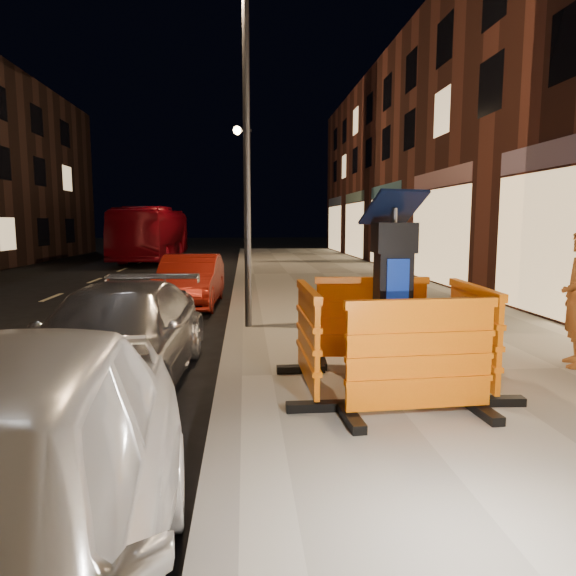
{
  "coord_description": "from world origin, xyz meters",
  "views": [
    {
      "loc": [
        0.21,
        -6.12,
        2.03
      ],
      "look_at": [
        0.8,
        1.0,
        1.1
      ],
      "focal_mm": 32.0,
      "sensor_mm": 36.0,
      "label": 1
    }
  ],
  "objects": [
    {
      "name": "car_red",
      "position": [
        -1.11,
        6.29,
        0.0
      ],
      "size": [
        1.46,
        3.8,
        1.23
      ],
      "primitive_type": "imported",
      "rotation": [
        0.0,
        0.0,
        -0.04
      ],
      "color": "maroon",
      "rests_on": "ground"
    },
    {
      "name": "parking_kiosk",
      "position": [
        1.84,
        -0.58,
        1.19
      ],
      "size": [
        0.67,
        0.67,
        2.09
      ],
      "primitive_type": "cube",
      "rotation": [
        0.0,
        0.0,
        -0.02
      ],
      "color": "black",
      "rests_on": "sidewalk"
    },
    {
      "name": "bus_doubledecker",
      "position": [
        -4.58,
        21.23,
        0.0
      ],
      "size": [
        2.46,
        9.92,
        2.75
      ],
      "primitive_type": "imported",
      "rotation": [
        0.0,
        0.0,
        -0.01
      ],
      "color": "maroon",
      "rests_on": "ground"
    },
    {
      "name": "car_silver",
      "position": [
        -1.37,
        0.21,
        0.0
      ],
      "size": [
        1.94,
        4.34,
        1.24
      ],
      "primitive_type": "imported",
      "rotation": [
        0.0,
        0.0,
        -0.05
      ],
      "color": "silver",
      "rests_on": "ground"
    },
    {
      "name": "kerb",
      "position": [
        0.0,
        0.0,
        0.07
      ],
      "size": [
        0.3,
        60.0,
        0.15
      ],
      "primitive_type": "cube",
      "color": "slate",
      "rests_on": "ground"
    },
    {
      "name": "barrier_front",
      "position": [
        1.84,
        -1.53,
        0.73
      ],
      "size": [
        1.53,
        0.71,
        1.16
      ],
      "primitive_type": "cube",
      "rotation": [
        0.0,
        0.0,
        0.06
      ],
      "color": "orange",
      "rests_on": "sidewalk"
    },
    {
      "name": "barrier_bldgside",
      "position": [
        2.79,
        -0.58,
        0.73
      ],
      "size": [
        0.7,
        1.53,
        1.16
      ],
      "primitive_type": "cube",
      "rotation": [
        0.0,
        0.0,
        1.51
      ],
      "color": "orange",
      "rests_on": "sidewalk"
    },
    {
      "name": "ground_plane",
      "position": [
        0.0,
        0.0,
        0.0
      ],
      "size": [
        120.0,
        120.0,
        0.0
      ],
      "primitive_type": "plane",
      "color": "black",
      "rests_on": "ground"
    },
    {
      "name": "street_lamp_far",
      "position": [
        0.25,
        18.0,
        3.15
      ],
      "size": [
        0.12,
        0.12,
        6.0
      ],
      "primitive_type": "cylinder",
      "color": "#3F3F44",
      "rests_on": "sidewalk"
    },
    {
      "name": "barrier_back",
      "position": [
        1.84,
        0.37,
        0.73
      ],
      "size": [
        1.54,
        0.73,
        1.16
      ],
      "primitive_type": "cube",
      "rotation": [
        0.0,
        0.0,
        -0.08
      ],
      "color": "orange",
      "rests_on": "sidewalk"
    },
    {
      "name": "street_lamp_mid",
      "position": [
        0.25,
        3.0,
        3.15
      ],
      "size": [
        0.12,
        0.12,
        6.0
      ],
      "primitive_type": "cylinder",
      "color": "#3F3F44",
      "rests_on": "sidewalk"
    },
    {
      "name": "sidewalk",
      "position": [
        3.0,
        0.0,
        0.07
      ],
      "size": [
        6.0,
        60.0,
        0.15
      ],
      "primitive_type": "cube",
      "color": "#99968B",
      "rests_on": "ground"
    },
    {
      "name": "barrier_kerbside",
      "position": [
        0.89,
        -0.58,
        0.73
      ],
      "size": [
        0.63,
        1.5,
        1.16
      ],
      "primitive_type": "cube",
      "rotation": [
        0.0,
        0.0,
        1.58
      ],
      "color": "orange",
      "rests_on": "sidewalk"
    }
  ]
}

